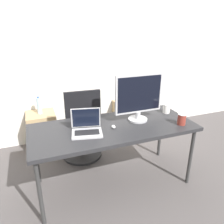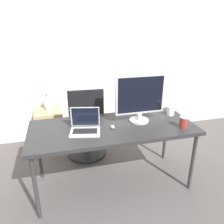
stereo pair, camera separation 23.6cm
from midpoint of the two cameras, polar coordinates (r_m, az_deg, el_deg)
ground_plane at (r=2.79m, az=2.74°, el=-17.85°), size 14.00×14.00×0.00m
wall_back at (r=3.51m, az=-3.64°, el=13.88°), size 10.00×0.05×2.60m
desk at (r=2.40m, az=3.04°, el=-4.79°), size 1.79×0.77×0.75m
office_chair at (r=3.07m, az=-4.55°, el=-5.35°), size 0.56×0.57×1.05m
cabinet_left at (r=3.50m, az=-14.01°, el=-4.12°), size 0.41×0.41×0.58m
cabinet_right at (r=3.76m, az=7.88°, el=-1.83°), size 0.41×0.41×0.58m
water_bottle at (r=3.35m, az=-14.64°, el=2.21°), size 0.06×0.06×0.26m
laptop_center at (r=2.26m, az=-4.08°, el=-3.90°), size 0.35×0.31×0.24m
monitor at (r=2.43m, az=10.13°, el=3.53°), size 0.56×0.22×0.54m
mouse at (r=2.33m, az=3.05°, el=-3.95°), size 0.04×0.06×0.03m
coffee_cup_white at (r=2.77m, az=17.45°, el=0.27°), size 0.09×0.09×0.11m
coffee_cup_brown at (r=2.48m, az=20.84°, el=-2.57°), size 0.09×0.09×0.13m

